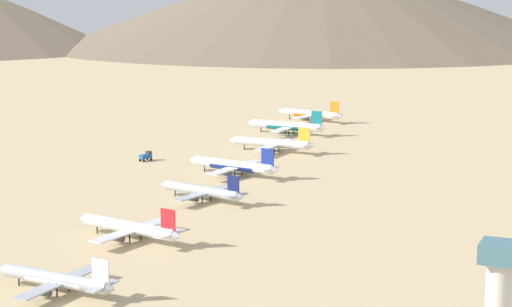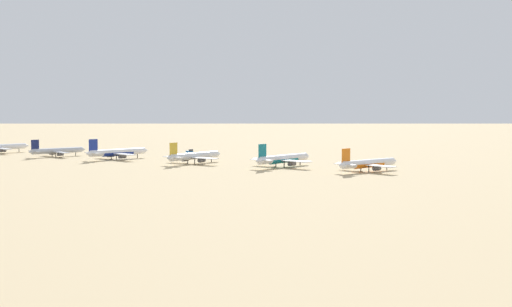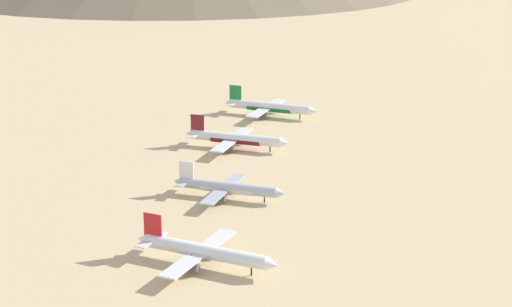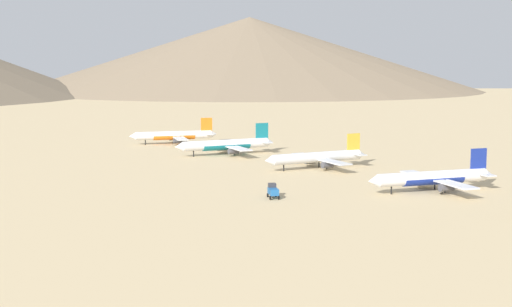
# 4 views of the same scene
# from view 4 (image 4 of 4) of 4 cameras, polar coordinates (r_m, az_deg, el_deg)

# --- Properties ---
(parked_jet_0) EXTENTS (39.85, 32.69, 11.59)m
(parked_jet_0) POSITION_cam_4_polar(r_m,az_deg,el_deg) (319.96, -6.64, 1.47)
(parked_jet_0) COLOR white
(parked_jet_0) RESTS_ON ground
(parked_jet_1) EXTENTS (42.46, 34.49, 12.25)m
(parked_jet_1) POSITION_cam_4_polar(r_m,az_deg,el_deg) (280.25, -2.40, 0.72)
(parked_jet_1) COLOR white
(parked_jet_1) RESTS_ON ground
(parked_jet_2) EXTENTS (40.47, 32.81, 11.69)m
(parked_jet_2) POSITION_cam_4_polar(r_m,az_deg,el_deg) (244.47, 5.07, -0.32)
(parked_jet_2) COLOR silver
(parked_jet_2) RESTS_ON ground
(parked_jet_3) EXTENTS (41.01, 33.51, 11.85)m
(parked_jet_3) POSITION_cam_4_polar(r_m,az_deg,el_deg) (206.94, 14.28, -1.93)
(parked_jet_3) COLOR white
(parked_jet_3) RESTS_ON ground
(service_truck) EXTENTS (4.11, 5.66, 3.90)m
(service_truck) POSITION_cam_4_polar(r_m,az_deg,el_deg) (190.94, 1.40, -3.05)
(service_truck) COLOR #1E5999
(service_truck) RESTS_ON ground
(desert_hill_1) EXTENTS (616.14, 616.14, 97.81)m
(desert_hill_1) POSITION_cam_4_polar(r_m,az_deg,el_deg) (959.39, -0.52, 8.15)
(desert_hill_1) COLOR #847056
(desert_hill_1) RESTS_ON ground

